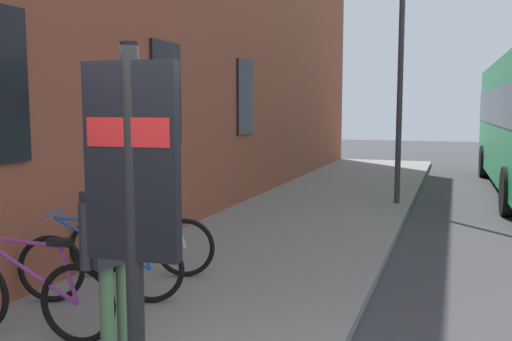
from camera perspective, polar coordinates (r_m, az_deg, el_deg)
ground at (r=8.64m, az=20.31°, el=-8.52°), size 60.00×60.00×0.00m
sidewalk_pavement at (r=10.89m, az=5.56°, el=-4.77°), size 24.00×3.50×0.12m
station_facade at (r=12.46m, az=-2.60°, el=16.58°), size 22.00×0.65×8.74m
bicycle_nearest_sign at (r=5.44m, az=-22.55°, el=-11.80°), size 0.48×1.77×0.97m
bicycle_beside_lamp at (r=6.15m, az=-15.53°, el=-9.44°), size 0.69×1.70×0.97m
bicycle_mid_rack at (r=6.95m, az=-11.53°, el=-7.51°), size 0.71×1.69×0.97m
transit_info_sign at (r=3.15m, az=-12.52°, el=-1.88°), size 0.13×0.55×2.40m
pedestrian_crossing_street at (r=4.70m, az=-14.39°, el=-6.79°), size 0.59×0.38×1.62m
street_lamp at (r=12.35m, az=14.59°, el=10.19°), size 0.28×0.28×4.86m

